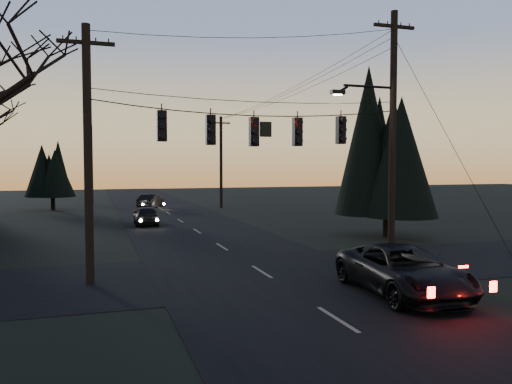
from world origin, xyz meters
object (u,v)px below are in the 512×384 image
object	(u,v)px
evergreen_right	(387,148)
sedan_oncoming_b	(151,201)
utility_pole_left	(90,284)
sedan_oncoming_a	(146,215)
utility_pole_far_r	(221,208)
utility_pole_right	(391,263)
utility_pole_far_l	(92,204)
suv_near	(403,271)

from	to	relation	value
evergreen_right	sedan_oncoming_b	size ratio (longest dim) A/B	2.20
utility_pole_left	sedan_oncoming_a	distance (m)	16.63
utility_pole_far_r	sedan_oncoming_a	distance (m)	14.26
utility_pole_left	sedan_oncoming_b	xyz separation A→B (m)	(5.20, 29.60, 0.65)
evergreen_right	sedan_oncoming_b	distance (m)	25.56
utility_pole_right	utility_pole_far_r	bearing A→B (deg)	90.00
utility_pole_left	utility_pole_far_l	bearing A→B (deg)	90.00
utility_pole_far_l	sedan_oncoming_a	distance (m)	20.04
utility_pole_far_r	utility_pole_far_l	xyz separation A→B (m)	(-11.50, 8.00, 0.00)
suv_near	sedan_oncoming_b	world-z (taller)	suv_near
utility_pole_far_l	sedan_oncoming_b	size ratio (longest dim) A/B	2.03
utility_pole_right	sedan_oncoming_a	distance (m)	18.16
evergreen_right	sedan_oncoming_a	bearing A→B (deg)	141.31
utility_pole_far_l	sedan_oncoming_a	size ratio (longest dim) A/B	2.13
utility_pole_far_l	sedan_oncoming_a	bearing A→B (deg)	-80.13
utility_pole_right	evergreen_right	bearing A→B (deg)	58.76
utility_pole_right	utility_pole_far_r	world-z (taller)	utility_pole_right
utility_pole_left	sedan_oncoming_a	bearing A→B (deg)	78.07
evergreen_right	sedan_oncoming_a	xyz separation A→B (m)	(-12.07, 9.66, -4.28)
suv_near	sedan_oncoming_b	size ratio (longest dim) A/B	1.33
sedan_oncoming_a	sedan_oncoming_b	size ratio (longest dim) A/B	0.95
suv_near	sedan_oncoming_b	bearing A→B (deg)	100.05
utility_pole_far_r	evergreen_right	world-z (taller)	evergreen_right
utility_pole_far_r	evergreen_right	distance (m)	22.32
sedan_oncoming_b	utility_pole_far_r	bearing A→B (deg)	-169.29
utility_pole_right	suv_near	bearing A→B (deg)	-119.30
utility_pole_right	utility_pole_far_l	xyz separation A→B (m)	(-11.50, 36.00, 0.00)
utility_pole_right	suv_near	size ratio (longest dim) A/B	1.90
utility_pole_far_l	sedan_oncoming_b	distance (m)	8.27
sedan_oncoming_a	sedan_oncoming_b	bearing A→B (deg)	-95.72
sedan_oncoming_b	utility_pole_far_l	bearing A→B (deg)	-25.91
utility_pole_far_r	evergreen_right	size ratio (longest dim) A/B	0.98
utility_pole_right	sedan_oncoming_a	xyz separation A→B (m)	(-8.06, 16.26, 0.64)
utility_pole_left	utility_pole_far_r	distance (m)	30.27
utility_pole_left	sedan_oncoming_b	world-z (taller)	utility_pole_left
utility_pole_right	sedan_oncoming_b	distance (m)	30.27
suv_near	utility_pole_left	bearing A→B (deg)	157.62
utility_pole_far_l	suv_near	distance (m)	41.41
utility_pole_far_r	sedan_oncoming_b	distance (m)	6.53
suv_near	sedan_oncoming_a	xyz separation A→B (m)	(-5.59, 20.67, -0.09)
sedan_oncoming_a	sedan_oncoming_b	distance (m)	13.46
utility_pole_right	sedan_oncoming_b	bearing A→B (deg)	102.01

